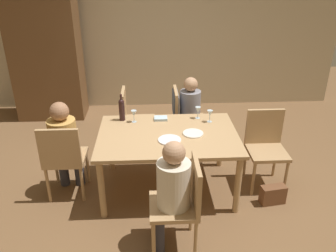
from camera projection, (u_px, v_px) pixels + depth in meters
name	position (u px, v px, depth m)	size (l,w,h in m)	color
ground_plane	(168.00, 188.00, 4.21)	(10.00, 10.00, 0.00)	brown
rear_room_partition	(160.00, 32.00, 6.09)	(6.40, 0.12, 2.70)	beige
armoire_cabinet	(46.00, 54.00, 5.70)	(1.18, 0.62, 2.18)	brown
dining_table	(168.00, 140.00, 3.93)	(1.57, 1.09, 0.73)	tan
chair_far_right	(181.00, 112.00, 4.79)	(0.46, 0.44, 0.92)	tan
chair_left_end	(64.00, 156.00, 3.84)	(0.44, 0.44, 0.92)	tan
chair_near	(183.00, 199.00, 3.15)	(0.44, 0.44, 0.92)	tan
chair_far_left	(133.00, 117.00, 4.79)	(0.44, 0.44, 0.92)	tan
chair_right_end	(266.00, 143.00, 4.11)	(0.44, 0.44, 0.92)	tan
person_woman_host	(192.00, 109.00, 4.78)	(0.33, 0.29, 1.09)	#33333D
person_man_bearded	(64.00, 141.00, 3.89)	(0.31, 0.35, 1.14)	#33333D
person_man_guest	(171.00, 189.00, 3.09)	(0.35, 0.30, 1.13)	#33333D
wine_bottle_tall_green	(122.00, 109.00, 4.17)	(0.07, 0.07, 0.33)	black
wine_glass_near_left	(210.00, 114.00, 4.14)	(0.07, 0.07, 0.15)	silver
wine_glass_centre	(198.00, 110.00, 4.23)	(0.07, 0.07, 0.15)	silver
wine_glass_near_right	(134.00, 114.00, 4.13)	(0.07, 0.07, 0.15)	silver
dinner_plate_host	(170.00, 140.00, 3.75)	(0.25, 0.25, 0.01)	white
dinner_plate_guest_left	(193.00, 133.00, 3.89)	(0.23, 0.23, 0.01)	white
folded_napkin	(161.00, 118.00, 4.24)	(0.16, 0.12, 0.03)	#ADC6D6
handbag	(273.00, 195.00, 3.90)	(0.28, 0.12, 0.22)	brown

